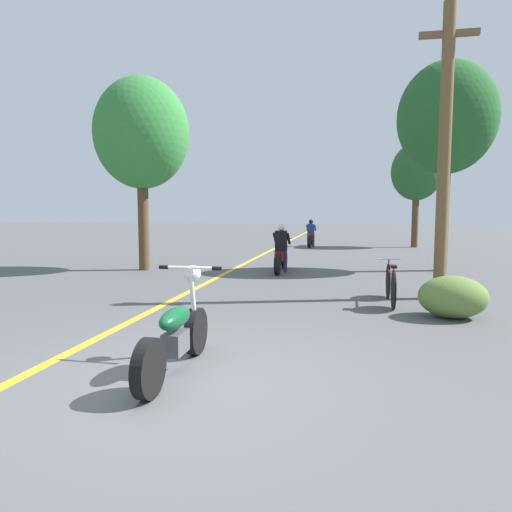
{
  "coord_description": "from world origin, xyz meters",
  "views": [
    {
      "loc": [
        1.66,
        -4.35,
        1.75
      ],
      "look_at": [
        -0.04,
        4.2,
        0.9
      ],
      "focal_mm": 32.0,
      "sensor_mm": 36.0,
      "label": 1
    }
  ],
  "objects": [
    {
      "name": "bicycle_parked",
      "position": [
        2.5,
        4.57,
        0.38
      ],
      "size": [
        0.44,
        1.8,
        0.82
      ],
      "color": "black",
      "rests_on": "ground"
    },
    {
      "name": "motorcycle_rider_far",
      "position": [
        -0.09,
        18.57,
        0.52
      ],
      "size": [
        0.5,
        2.13,
        1.36
      ],
      "color": "black",
      "rests_on": "ground"
    },
    {
      "name": "roadside_tree_left",
      "position": [
        -4.3,
        8.38,
        4.01
      ],
      "size": [
        2.82,
        2.54,
        5.67
      ],
      "color": "#513A23",
      "rests_on": "ground"
    },
    {
      "name": "roadside_tree_right_far",
      "position": [
        4.95,
        19.17,
        3.65
      ],
      "size": [
        2.43,
        2.18,
        5.09
      ],
      "color": "#513A23",
      "rests_on": "ground"
    },
    {
      "name": "motorcycle_foreground",
      "position": [
        -0.13,
        0.24,
        0.43
      ],
      "size": [
        0.76,
        1.94,
        1.12
      ],
      "color": "black",
      "rests_on": "ground"
    },
    {
      "name": "roadside_bush",
      "position": [
        3.4,
        3.54,
        0.35
      ],
      "size": [
        1.1,
        0.88,
        0.7
      ],
      "color": "#5B7A38",
      "rests_on": "ground"
    },
    {
      "name": "lane_stripe_center",
      "position": [
        -1.7,
        12.2,
        0.0
      ],
      "size": [
        0.14,
        48.0,
        0.01
      ],
      "primitive_type": "cube",
      "color": "yellow",
      "rests_on": "ground"
    },
    {
      "name": "roadside_tree_right_near",
      "position": [
        4.44,
        9.93,
        4.41
      ],
      "size": [
        2.8,
        2.52,
        6.06
      ],
      "color": "#513A23",
      "rests_on": "ground"
    },
    {
      "name": "ground_plane",
      "position": [
        0.0,
        0.0,
        0.0
      ],
      "size": [
        120.0,
        120.0,
        0.0
      ],
      "primitive_type": "plane",
      "color": "#515154"
    },
    {
      "name": "motorcycle_rider_lead",
      "position": [
        -0.2,
        8.75,
        0.52
      ],
      "size": [
        0.5,
        1.99,
        1.4
      ],
      "color": "black",
      "rests_on": "ground"
    },
    {
      "name": "utility_pole",
      "position": [
        3.51,
        5.29,
        2.96
      ],
      "size": [
        1.1,
        0.24,
        5.74
      ],
      "color": "brown",
      "rests_on": "ground"
    }
  ]
}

